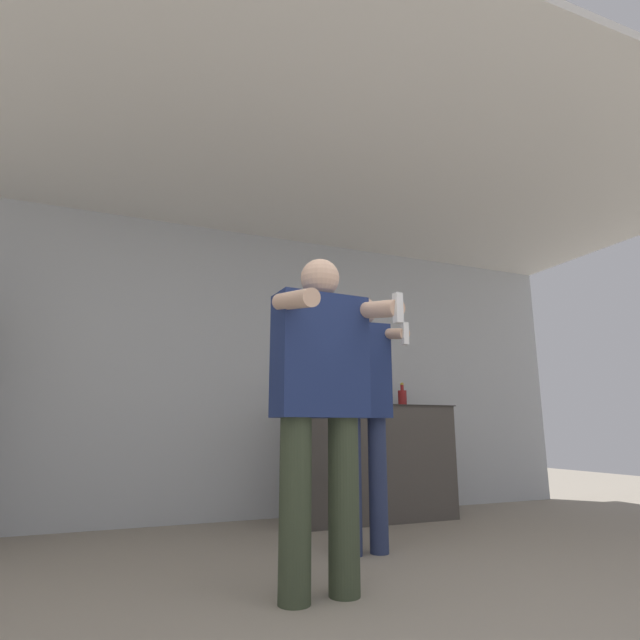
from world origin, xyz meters
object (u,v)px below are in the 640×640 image
Objects in this scene: bottle_green_wine at (402,397)px; person_man_side at (364,397)px; bottle_dark_rum at (334,391)px; bottle_tall_gin at (374,391)px; person_woman_foreground at (321,396)px.

bottle_green_wine is 1.55m from person_man_side.
bottle_dark_rum is 0.98× the size of bottle_tall_gin.
bottle_tall_gin reaches higher than bottle_dark_rum.
bottle_green_wine is at bearing 49.26° from person_woman_foreground.
person_man_side is at bearing 49.08° from person_woman_foreground.
bottle_green_wine is 0.14× the size of person_woman_foreground.
bottle_dark_rum is 0.20× the size of person_man_side.
bottle_green_wine is 2.44m from person_woman_foreground.
person_man_side reaches higher than bottle_dark_rum.
bottle_dark_rum is at bearing -180.00° from bottle_green_wine.
person_woman_foreground is 0.88m from person_man_side.
bottle_tall_gin is (-0.31, 0.00, 0.05)m from bottle_green_wine.
person_man_side is (-0.70, -1.18, -0.14)m from bottle_tall_gin.
bottle_green_wine is at bearing 0.00° from bottle_tall_gin.
person_man_side reaches higher than bottle_tall_gin.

